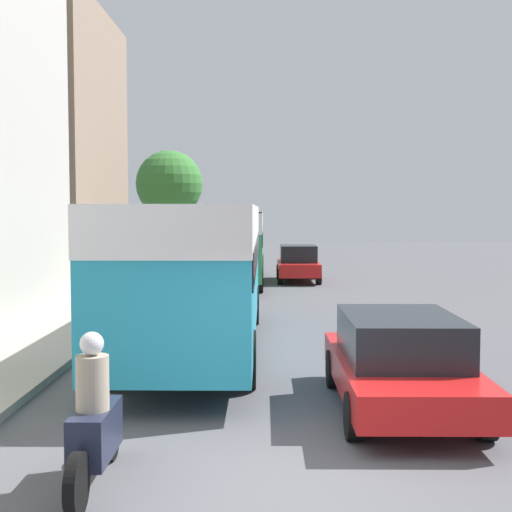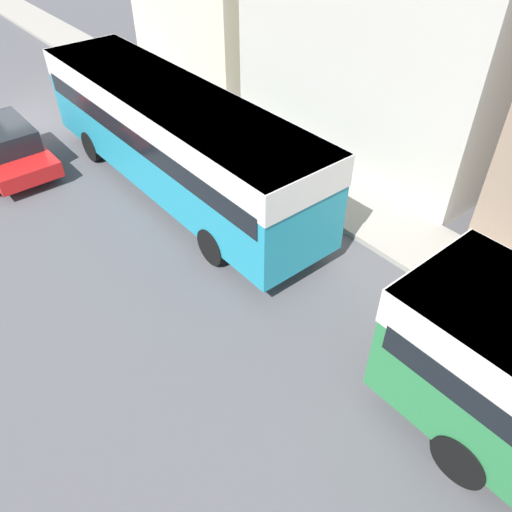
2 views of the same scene
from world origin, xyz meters
TOP-DOWN VIEW (x-y plane):
  - ground_plane at (0.00, 0.00)m, footprint 120.00×120.00m
  - building_far_terrace at (-9.01, 19.10)m, footprint 5.61×8.69m
  - bus_lead at (-1.69, 7.66)m, footprint 2.61×11.12m
  - bus_following at (-1.56, 21.61)m, footprint 2.57×10.84m
  - motorcycle_behind_lead at (-2.11, -0.10)m, footprint 0.38×2.24m
  - car_crossing at (1.81, 2.92)m, footprint 1.95×4.51m
  - car_far_curb at (1.20, 22.37)m, footprint 1.79×3.89m
  - pedestrian_near_curb at (-5.10, 21.80)m, footprint 0.39×0.39m
  - street_tree at (-5.21, 29.61)m, footprint 3.50×3.50m

SIDE VIEW (x-z plane):
  - ground_plane at x=0.00m, z-range 0.00..0.00m
  - motorcycle_behind_lead at x=-2.11m, z-range -0.18..1.55m
  - car_crossing at x=1.81m, z-range 0.03..1.50m
  - car_far_curb at x=1.20m, z-range 0.02..1.57m
  - pedestrian_near_curb at x=-5.10m, z-range 0.17..1.90m
  - bus_following at x=-1.56m, z-range 0.45..3.37m
  - bus_lead at x=-1.69m, z-range 0.47..3.59m
  - street_tree at x=-5.21m, z-range 1.38..7.37m
  - building_far_terrace at x=-9.01m, z-range 0.00..10.46m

